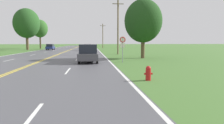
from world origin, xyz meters
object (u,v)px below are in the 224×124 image
(tree_right_cluster, at_px, (27,23))
(tree_far_back, at_px, (40,29))
(traffic_sign, at_px, (123,43))
(fire_hydrant, at_px, (148,73))
(car_dark_grey_suv_approaching, at_px, (89,53))
(car_silver_sedan_mid_near, at_px, (87,47))
(car_dark_blue_hatchback_mid_far, at_px, (50,47))
(tree_behind_sign, at_px, (143,21))

(tree_right_cluster, bearing_deg, tree_far_back, 85.48)
(tree_far_back, bearing_deg, traffic_sign, -67.45)
(fire_hydrant, bearing_deg, car_dark_grey_suv_approaching, 108.21)
(fire_hydrant, height_order, traffic_sign, traffic_sign)
(tree_far_back, bearing_deg, car_silver_sedan_mid_near, -48.68)
(fire_hydrant, bearing_deg, car_silver_sedan_mid_near, 95.82)
(traffic_sign, xyz_separation_m, tree_right_cluster, (-19.37, 34.54, 4.85))
(fire_hydrant, distance_m, car_dark_blue_hatchback_mid_far, 44.63)
(traffic_sign, xyz_separation_m, tree_behind_sign, (3.40, 5.21, 2.67))
(car_dark_grey_suv_approaching, xyz_separation_m, car_silver_sedan_mid_near, (-0.57, 27.34, -0.13))
(fire_hydrant, relative_size, traffic_sign, 0.30)
(car_silver_sedan_mid_near, xyz_separation_m, car_dark_blue_hatchback_mid_far, (-9.52, 5.49, -0.01))
(traffic_sign, bearing_deg, tree_right_cluster, 119.28)
(fire_hydrant, relative_size, car_dark_blue_hatchback_mid_far, 0.20)
(fire_hydrant, xyz_separation_m, traffic_sign, (0.09, 9.12, 1.53))
(tree_behind_sign, xyz_separation_m, car_silver_sedan_mid_near, (-7.27, 22.78, -3.79))
(tree_behind_sign, distance_m, car_dark_grey_suv_approaching, 8.90)
(tree_behind_sign, relative_size, car_dark_blue_hatchback_mid_far, 1.92)
(traffic_sign, bearing_deg, tree_far_back, 112.55)
(fire_hydrant, relative_size, tree_right_cluster, 0.07)
(fire_hydrant, bearing_deg, traffic_sign, 89.42)
(car_dark_blue_hatchback_mid_far, bearing_deg, tree_right_cluster, 79.75)
(car_silver_sedan_mid_near, distance_m, car_dark_blue_hatchback_mid_far, 10.99)
(traffic_sign, bearing_deg, car_dark_grey_suv_approaching, 168.89)
(tree_right_cluster, bearing_deg, car_dark_grey_suv_approaching, -64.64)
(tree_far_back, bearing_deg, fire_hydrant, -71.06)
(traffic_sign, distance_m, car_dark_blue_hatchback_mid_far, 36.08)
(traffic_sign, xyz_separation_m, car_silver_sedan_mid_near, (-3.87, 27.99, -1.11))
(tree_right_cluster, xyz_separation_m, car_silver_sedan_mid_near, (15.49, -6.55, -5.96))
(fire_hydrant, distance_m, traffic_sign, 9.25)
(car_dark_grey_suv_approaching, bearing_deg, fire_hydrant, 19.99)
(tree_right_cluster, distance_m, car_silver_sedan_mid_near, 17.85)
(tree_far_back, bearing_deg, car_dark_grey_suv_approaching, -70.90)
(tree_behind_sign, xyz_separation_m, car_dark_grey_suv_approaching, (-6.70, -4.56, -3.66))
(tree_behind_sign, distance_m, tree_far_back, 45.21)
(tree_far_back, distance_m, car_dark_blue_hatchback_mid_far, 13.45)
(traffic_sign, height_order, tree_far_back, tree_far_back)
(car_dark_grey_suv_approaching, bearing_deg, tree_far_back, -159.12)
(fire_hydrant, relative_size, car_dark_grey_suv_approaching, 0.18)
(fire_hydrant, relative_size, tree_behind_sign, 0.11)
(fire_hydrant, relative_size, car_silver_sedan_mid_near, 0.19)
(traffic_sign, relative_size, car_silver_sedan_mid_near, 0.62)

